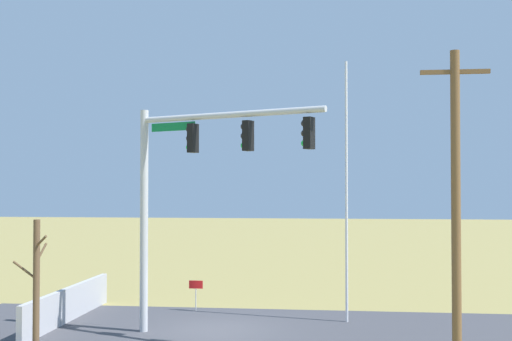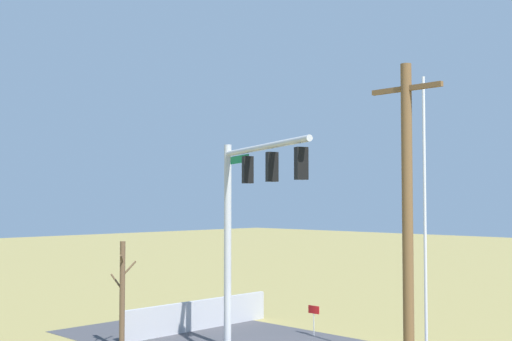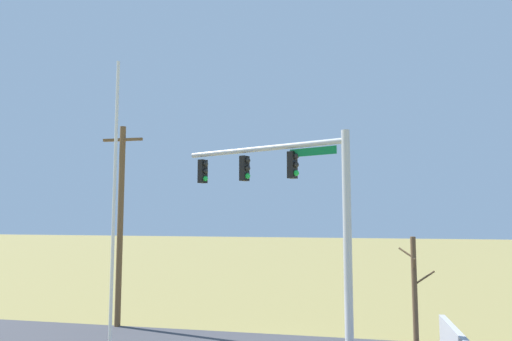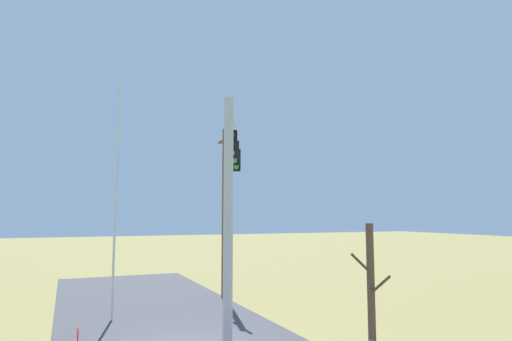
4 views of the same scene
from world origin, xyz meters
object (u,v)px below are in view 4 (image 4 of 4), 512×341
Objects in this scene: flagpole at (116,200)px; bare_tree at (371,299)px; signal_mast at (232,179)px; utility_pole at (224,209)px; open_sign at (77,340)px.

flagpole is 11.27m from bare_tree.
utility_pole is at bearing 162.26° from signal_mast.
flagpole is 7.92× the size of open_sign.
signal_mast is 5.86m from bare_tree.
flagpole is at bearing -63.49° from utility_pole.
bare_tree is (4.22, 2.31, -3.35)m from signal_mast.
signal_mast is 6.27× the size of open_sign.
utility_pole is 7.21× the size of open_sign.
open_sign is (0.75, -4.61, -4.50)m from signal_mast.
signal_mast is 8.55m from utility_pole.
signal_mast is at bearing 99.19° from open_sign.
signal_mast is at bearing -151.28° from bare_tree.
open_sign is (5.98, -1.44, -3.92)m from flagpole.
flagpole reaches higher than bare_tree.
bare_tree reaches higher than open_sign.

